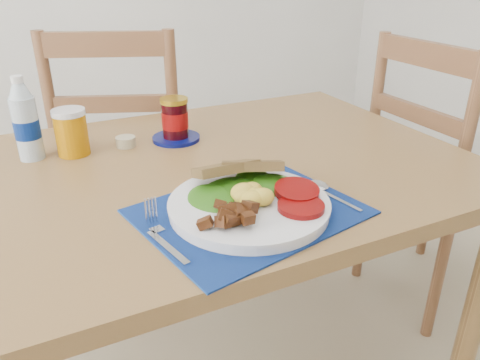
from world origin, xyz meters
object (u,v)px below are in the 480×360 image
(chair_end, at_px, (437,153))
(juice_glass, at_px, (72,133))
(breakfast_plate, at_px, (247,203))
(water_bottle, at_px, (26,123))
(jam_on_saucer, at_px, (175,122))
(chair_far, at_px, (123,137))

(chair_end, relative_size, juice_glass, 10.76)
(breakfast_plate, height_order, water_bottle, water_bottle)
(juice_glass, xyz_separation_m, jam_on_saucer, (0.27, -0.02, -0.00))
(water_bottle, bearing_deg, breakfast_plate, -53.98)
(juice_glass, height_order, jam_on_saucer, jam_on_saucer)
(chair_end, bearing_deg, juice_glass, 82.60)
(breakfast_plate, relative_size, jam_on_saucer, 2.39)
(chair_far, height_order, jam_on_saucer, chair_far)
(chair_end, relative_size, jam_on_saucer, 9.13)
(chair_end, xyz_separation_m, breakfast_plate, (-0.89, -0.33, 0.18))
(chair_far, relative_size, jam_on_saucer, 9.33)
(chair_far, bearing_deg, jam_on_saucer, 117.81)
(chair_end, distance_m, breakfast_plate, 0.97)
(water_bottle, relative_size, jam_on_saucer, 1.59)
(chair_far, height_order, juice_glass, chair_far)
(jam_on_saucer, bearing_deg, juice_glass, 176.53)
(breakfast_plate, xyz_separation_m, jam_on_saucer, (0.01, 0.46, 0.03))
(water_bottle, relative_size, juice_glass, 1.87)
(chair_end, bearing_deg, chair_far, 57.23)
(chair_end, bearing_deg, breakfast_plate, 109.89)
(juice_glass, bearing_deg, jam_on_saucer, -3.47)
(breakfast_plate, bearing_deg, juice_glass, 128.52)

